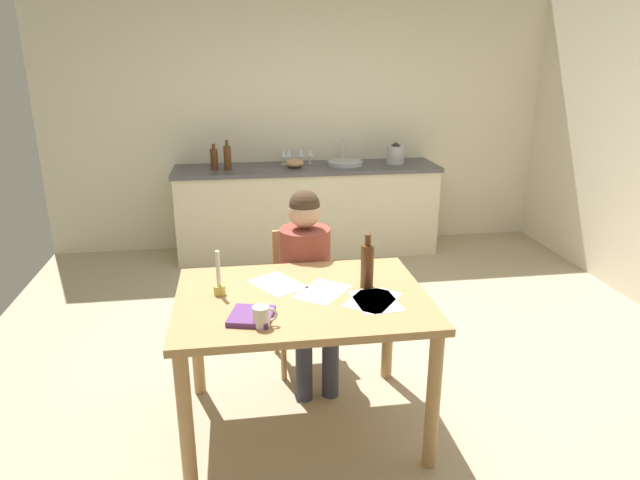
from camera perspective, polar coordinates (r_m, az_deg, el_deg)
ground_plane at (r=3.91m, az=3.05°, el=-12.36°), size 5.20×5.20×0.04m
wall_back at (r=5.97m, az=-1.80°, el=11.89°), size 5.20×0.12×2.60m
kitchen_counter at (r=5.78m, az=-1.29°, el=3.10°), size 2.63×0.64×0.90m
dining_table at (r=2.98m, az=-1.82°, el=-7.57°), size 1.30×0.95×0.79m
chair_at_table at (r=3.71m, az=-1.71°, el=-5.16°), size 0.42×0.42×0.88m
person_seated at (r=3.50m, az=-1.32°, el=-3.40°), size 0.34×0.60×1.19m
coffee_mug at (r=2.62m, az=-5.91°, el=-7.67°), size 0.12×0.08×0.10m
candlestick at (r=2.96m, az=-10.17°, el=-4.28°), size 0.06×0.06×0.24m
book_magazine at (r=2.70m, az=-6.95°, el=-7.63°), size 0.24×0.25×0.03m
paper_letter at (r=2.89m, az=5.31°, el=-6.03°), size 0.35×0.36×0.00m
paper_bill at (r=2.88m, az=5.68°, el=-6.12°), size 0.23×0.31×0.00m
paper_envelope at (r=2.97m, az=0.24°, el=-5.24°), size 0.35×0.36×0.00m
paper_receipt at (r=3.08m, az=-4.32°, el=-4.45°), size 0.33×0.36×0.00m
wine_bottle_on_table at (r=2.99m, az=4.79°, el=-2.55°), size 0.07×0.07×0.30m
sink_unit at (r=5.74m, az=2.56°, el=7.80°), size 0.36×0.36×0.24m
bottle_oil at (r=5.60m, az=-10.65°, el=8.09°), size 0.07×0.07×0.25m
bottle_vinegar at (r=5.55m, az=-9.33°, el=8.25°), size 0.07×0.07×0.28m
mixing_bowl at (r=5.61m, az=-2.60°, el=7.76°), size 0.18×0.18×0.08m
stovetop_kettle at (r=5.84m, az=7.63°, el=8.60°), size 0.18×0.18×0.22m
wine_glass_near_sink at (r=5.81m, az=-1.01°, el=8.81°), size 0.07×0.07×0.15m
wine_glass_by_kettle at (r=5.80m, az=-1.96°, el=8.78°), size 0.07×0.07×0.15m
wine_glass_back_left at (r=5.78m, az=-3.20°, el=8.75°), size 0.07×0.07×0.15m
wine_glass_back_right at (r=5.78m, az=-3.74°, el=8.73°), size 0.07×0.07×0.15m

